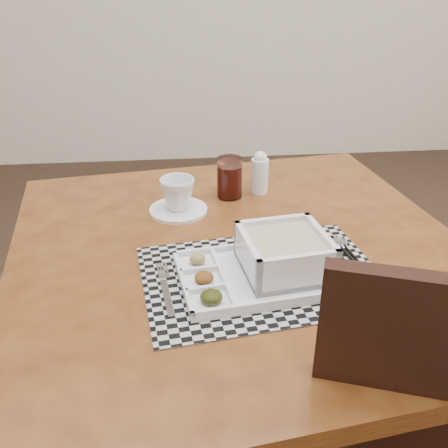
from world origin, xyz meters
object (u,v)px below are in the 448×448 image
(serving_tray, at_px, (275,261))
(dining_table, at_px, (240,275))
(creamer_bottle, at_px, (260,173))
(cup, at_px, (178,194))
(juice_glass, at_px, (230,179))

(serving_tray, bearing_deg, dining_table, 113.23)
(dining_table, xyz_separation_m, creamer_bottle, (0.09, 0.29, 0.14))
(serving_tray, relative_size, cup, 3.91)
(dining_table, relative_size, serving_tray, 3.34)
(creamer_bottle, bearing_deg, cup, -156.01)
(juice_glass, xyz_separation_m, creamer_bottle, (0.09, 0.02, 0.01))
(cup, xyz_separation_m, juice_glass, (0.14, 0.08, 0.00))
(serving_tray, bearing_deg, juice_glass, 97.34)
(serving_tray, distance_m, juice_glass, 0.40)
(dining_table, distance_m, creamer_bottle, 0.33)
(serving_tray, height_order, juice_glass, juice_glass)
(dining_table, height_order, cup, cup)
(juice_glass, bearing_deg, dining_table, -90.53)
(serving_tray, relative_size, juice_glass, 3.10)
(serving_tray, relative_size, creamer_bottle, 2.88)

